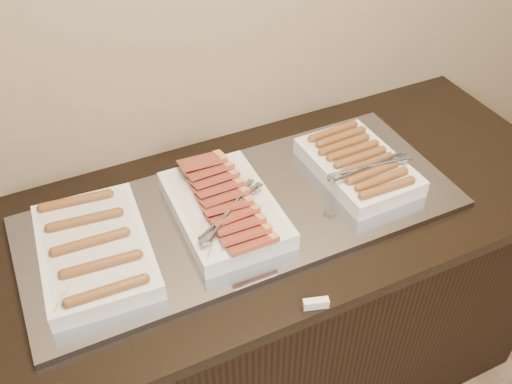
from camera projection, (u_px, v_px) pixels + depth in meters
counter at (237, 316)px, 1.87m from camera, size 2.06×0.76×0.90m
warming_tray at (243, 212)px, 1.58m from camera, size 1.20×0.50×0.02m
dish_left at (95, 249)px, 1.42m from camera, size 0.29×0.41×0.07m
dish_center at (225, 207)px, 1.53m from camera, size 0.27×0.41×0.10m
dish_right at (359, 165)px, 1.66m from camera, size 0.26×0.36×0.08m
label_holder at (316, 304)px, 1.34m from camera, size 0.06×0.04×0.02m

